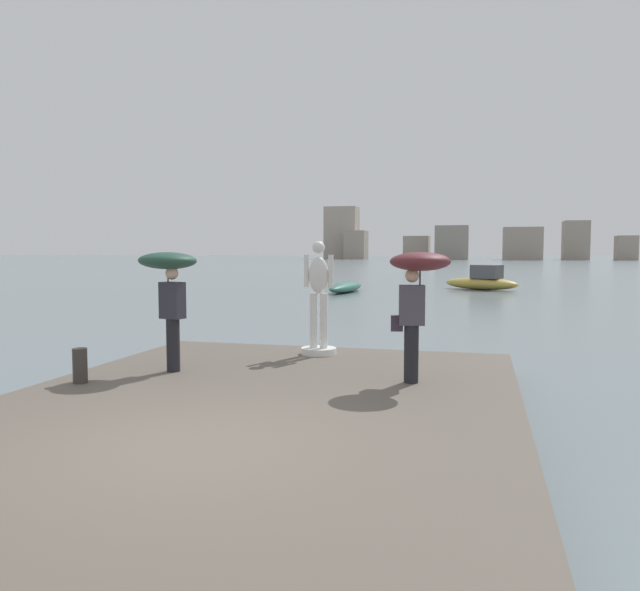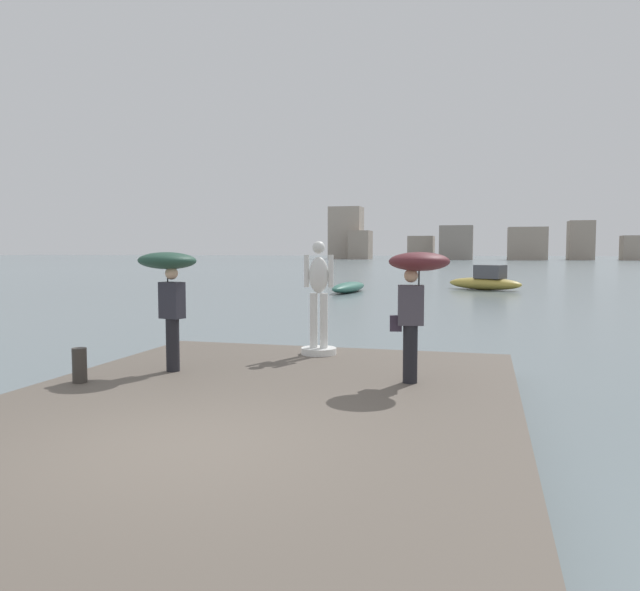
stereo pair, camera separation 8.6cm
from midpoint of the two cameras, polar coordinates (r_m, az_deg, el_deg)
name	(u,v)px [view 2 (the right image)]	position (r m, az deg, el deg)	size (l,w,h in m)	color
ground_plane	(442,283)	(45.81, 11.22, 1.15)	(400.00, 400.00, 0.00)	slate
pier	(247,418)	(8.35, -6.46, -11.14)	(6.99, 9.68, 0.40)	#60564C
statue_white_figure	(319,306)	(11.88, 0.09, -0.94)	(0.68, 0.68, 2.17)	white
onlooker_left	(169,277)	(10.52, -13.50, 1.67)	(1.14, 1.15, 1.98)	black
onlooker_right	(416,281)	(9.41, 9.09, 1.33)	(1.05, 1.05, 1.98)	black
mooring_bollard	(80,365)	(10.10, -21.00, -6.01)	(0.22, 0.22, 0.53)	#38332D
boat_mid	(349,287)	(35.03, 2.72, 0.77)	(1.54, 5.08, 0.58)	#336B5B
boat_far	(486,281)	(38.42, 15.05, 1.29)	(4.84, 3.54, 1.49)	#B2993D
distant_skyline	(445,240)	(155.15, 11.46, 4.98)	(73.14, 13.63, 13.41)	#A89989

